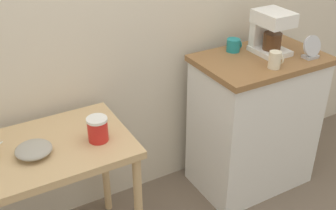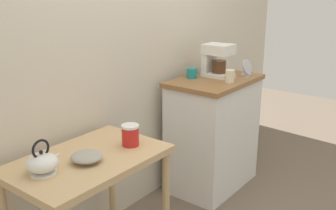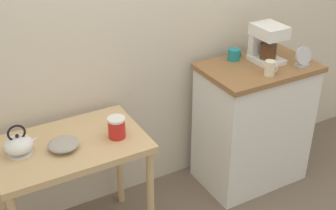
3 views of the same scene
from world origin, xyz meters
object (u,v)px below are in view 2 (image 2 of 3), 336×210
at_px(canister_enamel, 130,135).
at_px(mug_dark_teal, 192,73).
at_px(teakettle, 43,163).
at_px(table_clock, 247,69).
at_px(bowl_stoneware, 87,157).
at_px(coffee_maker, 216,59).
at_px(mug_small_cream, 230,76).

distance_m(canister_enamel, mug_dark_teal, 1.04).
relative_size(teakettle, table_clock, 1.39).
bearing_deg(bowl_stoneware, table_clock, -3.17).
relative_size(bowl_stoneware, coffee_maker, 0.65).
relative_size(teakettle, mug_dark_teal, 2.15).
bearing_deg(teakettle, table_clock, -5.01).
distance_m(coffee_maker, mug_small_cream, 0.25).
bearing_deg(mug_small_cream, canister_enamel, 176.48).
xyz_separation_m(canister_enamel, coffee_maker, (1.17, 0.14, 0.26)).
relative_size(mug_dark_teal, mug_small_cream, 0.92).
height_order(mug_dark_teal, table_clock, table_clock).
bearing_deg(canister_enamel, bowl_stoneware, 174.47).
distance_m(mug_small_cream, table_clock, 0.28).
xyz_separation_m(teakettle, canister_enamel, (0.52, -0.10, 0.01)).
xyz_separation_m(bowl_stoneware, canister_enamel, (0.30, -0.03, 0.03)).
bearing_deg(mug_small_cream, bowl_stoneware, 176.03).
height_order(bowl_stoneware, canister_enamel, canister_enamel).
xyz_separation_m(teakettle, coffee_maker, (1.69, 0.04, 0.26)).
distance_m(teakettle, mug_small_cream, 1.58).
xyz_separation_m(mug_dark_teal, mug_small_cream, (0.05, -0.31, 0.01)).
height_order(canister_enamel, mug_dark_teal, mug_dark_teal).
relative_size(bowl_stoneware, mug_small_cream, 1.74).
xyz_separation_m(coffee_maker, mug_small_cream, (-0.12, -0.20, -0.09)).
distance_m(coffee_maker, mug_dark_teal, 0.23).
height_order(canister_enamel, table_clock, table_clock).
xyz_separation_m(bowl_stoneware, mug_dark_teal, (1.30, 0.22, 0.19)).
relative_size(coffee_maker, table_clock, 1.89).
bearing_deg(mug_dark_teal, canister_enamel, -165.90).
bearing_deg(bowl_stoneware, mug_dark_teal, 9.62).
distance_m(bowl_stoneware, coffee_maker, 1.50).
height_order(bowl_stoneware, mug_dark_teal, mug_dark_teal).
distance_m(canister_enamel, mug_small_cream, 1.06).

